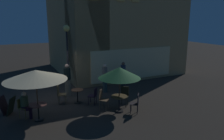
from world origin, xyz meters
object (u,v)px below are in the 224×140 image
(street_lamp_near_corner, at_px, (67,43))
(patron_standing_3, at_px, (123,74))
(patron_standing_1, at_px, (105,78))
(patio_umbrella_1, at_px, (119,73))
(cafe_table_2, at_px, (78,94))
(cafe_chair_3, at_px, (102,98))
(cafe_table_0, at_px, (38,109))
(menu_sandwich_board, at_px, (7,105))
(cafe_chair_4, at_px, (60,92))
(patron_standing_2, at_px, (67,80))
(cafe_table_1, at_px, (119,100))
(cafe_chair_0, at_px, (23,106))
(cafe_chair_5, at_px, (94,94))
(patio_umbrella_0, at_px, (36,75))
(cafe_chair_1, at_px, (136,102))
(patron_seated_0, at_px, (25,103))
(cafe_chair_2, at_px, (124,94))

(street_lamp_near_corner, height_order, patron_standing_3, street_lamp_near_corner)
(patron_standing_1, bearing_deg, patio_umbrella_1, 30.83)
(cafe_table_2, height_order, cafe_chair_3, cafe_chair_3)
(cafe_table_2, bearing_deg, cafe_table_0, -150.06)
(menu_sandwich_board, relative_size, patio_umbrella_1, 0.39)
(street_lamp_near_corner, distance_m, cafe_chair_4, 2.93)
(patron_standing_2, bearing_deg, patron_standing_1, 135.94)
(cafe_chair_3, relative_size, patron_standing_2, 0.53)
(cafe_table_1, bearing_deg, patron_standing_2, 115.65)
(patron_standing_1, bearing_deg, menu_sandwich_board, -37.40)
(cafe_table_2, xyz_separation_m, patron_standing_2, (-0.16, 1.29, 0.45))
(cafe_chair_0, height_order, cafe_chair_4, cafe_chair_4)
(cafe_table_2, bearing_deg, patron_standing_1, 26.09)
(cafe_chair_5, xyz_separation_m, patron_standing_1, (1.31, 1.54, 0.35))
(cafe_table_0, bearing_deg, cafe_table_1, -11.69)
(menu_sandwich_board, xyz_separation_m, cafe_table_2, (3.30, -0.03, 0.05))
(menu_sandwich_board, height_order, patio_umbrella_0, patio_umbrella_0)
(cafe_table_1, bearing_deg, patron_standing_3, 58.41)
(cafe_chair_1, bearing_deg, cafe_table_2, -13.19)
(cafe_chair_3, xyz_separation_m, patron_seated_0, (-3.38, 0.62, 0.09))
(cafe_chair_4, distance_m, cafe_chair_5, 1.75)
(cafe_chair_4, xyz_separation_m, patron_seated_0, (-1.76, -1.07, 0.09))
(street_lamp_near_corner, xyz_separation_m, cafe_chair_5, (0.64, -2.37, -2.44))
(street_lamp_near_corner, height_order, cafe_chair_2, street_lamp_near_corner)
(cafe_table_0, distance_m, patio_umbrella_1, 3.85)
(patio_umbrella_1, bearing_deg, cafe_chair_3, 135.23)
(patio_umbrella_0, height_order, patron_seated_0, patio_umbrella_0)
(cafe_chair_1, bearing_deg, street_lamp_near_corner, -27.98)
(cafe_table_1, bearing_deg, patron_seated_0, 162.90)
(patio_umbrella_1, relative_size, cafe_chair_2, 2.22)
(cafe_chair_5, bearing_deg, patron_standing_1, -91.39)
(patron_standing_1, xyz_separation_m, patron_standing_3, (1.45, 0.39, -0.04))
(cafe_chair_0, height_order, cafe_chair_2, cafe_chair_2)
(menu_sandwich_board, bearing_deg, cafe_chair_0, -15.63)
(patio_umbrella_0, bearing_deg, patron_standing_2, 51.92)
(cafe_table_0, distance_m, cafe_chair_2, 4.14)
(cafe_table_0, height_order, cafe_table_1, cafe_table_1)
(cafe_chair_4, xyz_separation_m, patron_standing_1, (2.82, 0.64, 0.29))
(patio_umbrella_1, relative_size, patron_standing_2, 1.17)
(cafe_chair_3, distance_m, patron_standing_2, 2.83)
(cafe_chair_1, distance_m, patron_standing_3, 4.07)
(street_lamp_near_corner, bearing_deg, patron_seated_0, -136.01)
(cafe_chair_0, bearing_deg, cafe_table_0, -0.00)
(cafe_table_2, bearing_deg, cafe_chair_0, -166.80)
(patio_umbrella_0, xyz_separation_m, cafe_chair_1, (4.16, -1.21, -1.46))
(menu_sandwich_board, bearing_deg, cafe_table_1, 8.05)
(cafe_table_2, xyz_separation_m, cafe_chair_5, (0.68, -0.56, 0.05))
(cafe_table_2, distance_m, patron_seated_0, 2.70)
(cafe_table_0, relative_size, patron_seated_0, 0.62)
(cafe_table_1, height_order, patron_standing_2, patron_standing_2)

